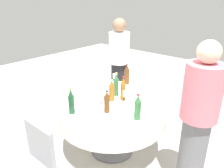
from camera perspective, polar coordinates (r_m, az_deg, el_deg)
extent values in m
plane|color=#B7B2A8|center=(3.10, 0.00, -16.58)|extent=(10.00, 10.00, 0.00)
cylinder|color=white|center=(2.71, 0.00, -4.58)|extent=(1.31, 1.31, 0.04)
cylinder|color=white|center=(2.77, 0.00, -6.99)|extent=(1.34, 1.34, 0.22)
cylinder|color=slate|center=(2.95, 0.00, -12.94)|extent=(0.14, 0.14, 0.48)
cylinder|color=slate|center=(3.09, 0.00, -16.37)|extent=(0.56, 0.56, 0.03)
cylinder|color=#593314|center=(3.16, 3.85, 1.86)|extent=(0.07, 0.07, 0.21)
cone|color=#593314|center=(3.11, 3.91, 4.34)|extent=(0.06, 0.06, 0.07)
cylinder|color=red|center=(3.10, 3.93, 5.09)|extent=(0.03, 0.03, 0.01)
cylinder|color=#2D6B38|center=(2.78, 1.07, -0.94)|extent=(0.06, 0.06, 0.22)
cone|color=#2D6B38|center=(2.72, 1.09, 1.92)|extent=(0.06, 0.06, 0.08)
cylinder|color=gold|center=(2.71, 1.10, 2.79)|extent=(0.03, 0.03, 0.01)
cylinder|color=#8C5619|center=(2.65, -0.12, -2.40)|extent=(0.07, 0.07, 0.19)
cone|color=#8C5619|center=(2.60, -0.13, 0.18)|extent=(0.06, 0.06, 0.07)
cylinder|color=silver|center=(2.59, -0.13, 0.99)|extent=(0.03, 0.03, 0.01)
cylinder|color=#8C5619|center=(2.68, 2.88, -1.98)|extent=(0.06, 0.06, 0.21)
cone|color=#8C5619|center=(2.63, 2.93, 0.88)|extent=(0.06, 0.06, 0.08)
cylinder|color=red|center=(2.61, 2.95, 1.84)|extent=(0.02, 0.02, 0.01)
cylinder|color=#194728|center=(2.41, -10.47, -5.36)|extent=(0.07, 0.07, 0.20)
cone|color=#194728|center=(2.35, -10.71, -2.25)|extent=(0.06, 0.06, 0.09)
cylinder|color=gold|center=(2.33, -10.80, -1.12)|extent=(0.03, 0.03, 0.01)
cylinder|color=#2D6B38|center=(2.27, 6.64, -6.79)|extent=(0.07, 0.07, 0.20)
cone|color=#2D6B38|center=(2.21, 6.79, -3.72)|extent=(0.06, 0.06, 0.07)
cylinder|color=red|center=(2.20, 6.84, -2.78)|extent=(0.03, 0.03, 0.01)
cylinder|color=#593314|center=(2.39, -1.32, -5.30)|extent=(0.06, 0.06, 0.19)
cone|color=#593314|center=(2.33, -1.34, -2.63)|extent=(0.06, 0.06, 0.05)
cylinder|color=black|center=(2.32, -1.35, -1.91)|extent=(0.03, 0.03, 0.01)
cylinder|color=white|center=(2.64, 3.45, -4.81)|extent=(0.06, 0.06, 0.00)
cylinder|color=white|center=(2.62, 3.47, -3.95)|extent=(0.01, 0.01, 0.08)
cylinder|color=white|center=(2.59, 3.51, -2.50)|extent=(0.06, 0.06, 0.06)
cylinder|color=white|center=(3.19, 0.75, 0.11)|extent=(0.06, 0.06, 0.00)
cylinder|color=white|center=(3.17, 0.76, 0.83)|extent=(0.01, 0.01, 0.08)
cylinder|color=white|center=(3.15, 0.76, 2.09)|extent=(0.07, 0.07, 0.07)
cylinder|color=gold|center=(3.15, 0.76, 1.77)|extent=(0.06, 0.06, 0.03)
cylinder|color=white|center=(2.82, -9.73, -3.31)|extent=(0.06, 0.06, 0.00)
cylinder|color=white|center=(2.80, -9.78, -2.67)|extent=(0.01, 0.01, 0.07)
cylinder|color=white|center=(2.78, -9.87, -1.42)|extent=(0.06, 0.06, 0.07)
cylinder|color=white|center=(2.60, -2.75, -5.20)|extent=(0.06, 0.06, 0.00)
cylinder|color=white|center=(2.59, -2.76, -4.55)|extent=(0.01, 0.01, 0.06)
cylinder|color=white|center=(2.56, -2.79, -3.28)|extent=(0.07, 0.07, 0.07)
cylinder|color=gold|center=(2.57, -2.78, -3.65)|extent=(0.06, 0.06, 0.03)
cylinder|color=white|center=(2.51, 9.03, -6.62)|extent=(0.06, 0.06, 0.00)
cylinder|color=white|center=(2.49, 9.09, -5.74)|extent=(0.01, 0.01, 0.08)
cylinder|color=white|center=(2.45, 9.18, -4.27)|extent=(0.07, 0.07, 0.06)
cylinder|color=maroon|center=(2.46, 9.16, -4.62)|extent=(0.06, 0.06, 0.02)
cylinder|color=white|center=(2.83, -4.43, -2.80)|extent=(0.21, 0.21, 0.02)
cylinder|color=white|center=(2.31, -5.04, -8.90)|extent=(0.24, 0.24, 0.02)
cube|color=silver|center=(2.82, 8.38, -3.14)|extent=(0.17, 0.08, 0.00)
cube|color=white|center=(2.99, 0.23, -1.22)|extent=(0.19, 0.19, 0.02)
cylinder|color=#26262B|center=(3.83, 1.75, -0.84)|extent=(0.26, 0.26, 0.89)
cylinder|color=white|center=(3.62, 1.87, 9.36)|extent=(0.34, 0.34, 0.50)
sphere|color=#8C664C|center=(3.56, 1.95, 15.03)|extent=(0.22, 0.22, 0.22)
cylinder|color=slate|center=(2.45, 19.94, -17.15)|extent=(0.26, 0.26, 0.88)
cylinder|color=#D8727F|center=(2.10, 22.39, -1.98)|extent=(0.34, 0.34, 0.52)
sphere|color=beige|center=(1.99, 23.89, 7.63)|extent=(0.20, 0.20, 0.20)
cube|color=#99999E|center=(2.18, -18.13, -14.87)|extent=(0.04, 0.40, 0.42)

